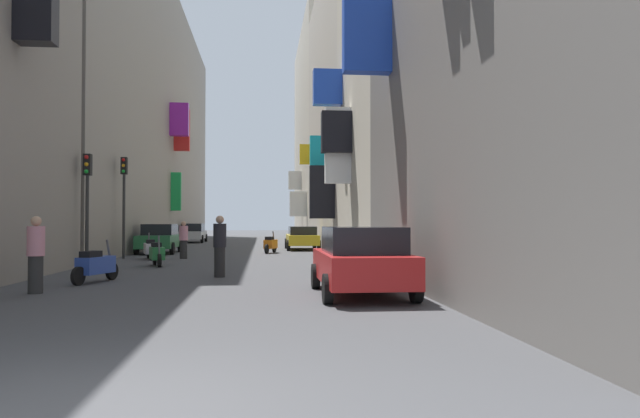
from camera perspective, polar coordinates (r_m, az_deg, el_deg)
The scene contains 18 objects.
ground_plane at distance 34.88m, azimuth -8.12°, elevation -3.90°, with size 140.00×140.00×0.00m, color #424244.
building_left_mid_b at distance 44.90m, azimuth -17.98°, elevation 8.76°, with size 7.28×43.23×18.75m.
building_right_mid_a at distance 24.27m, azimuth 10.17°, elevation 11.02°, with size 7.30×8.53×13.56m.
building_right_mid_b at distance 36.93m, azimuth 4.65°, elevation 9.49°, with size 7.24×17.25×17.01m.
building_right_mid_c at distance 55.56m, azimuth 1.14°, elevation 7.26°, with size 7.39×20.48×19.69m.
parked_car_green at distance 30.55m, azimuth -15.68°, elevation -2.79°, with size 1.90×4.01×1.49m.
parked_car_silver at distance 45.47m, azimuth -12.54°, elevation -2.30°, with size 1.92×4.50×1.46m.
parked_car_red at distance 12.70m, azimuth 4.13°, elevation -5.05°, with size 1.96×3.98×1.51m.
parked_car_yellow at distance 33.05m, azimuth -1.79°, elevation -2.82°, with size 1.87×4.32×1.34m.
scooter_blue at distance 16.43m, azimuth -21.43°, elevation -5.23°, with size 0.80×1.89×1.13m.
scooter_orange at distance 29.51m, azimuth -4.95°, elevation -3.50°, with size 0.74×1.73×1.13m.
scooter_green at distance 21.78m, azimuth -15.91°, elevation -4.26°, with size 0.74×1.75×1.13m.
scooter_white at distance 25.67m, azimuth -16.56°, elevation -3.79°, with size 0.74×1.92×1.13m.
pedestrian_crossing at distance 14.50m, azimuth -26.43°, elevation -4.10°, with size 0.47×0.47×1.75m.
pedestrian_near_left at distance 17.03m, azimuth -9.94°, elevation -3.67°, with size 0.54×0.54×1.80m.
pedestrian_near_right at distance 25.82m, azimuth -13.42°, elevation -3.00°, with size 0.49×0.49×1.65m.
traffic_light_near_corner at distance 21.58m, azimuth -22.15°, elevation 1.78°, with size 0.26×0.34×3.99m.
traffic_light_far_corner at distance 26.56m, azimuth -18.92°, elevation 1.82°, with size 0.26×0.34×4.45m.
Camera 1 is at (1.50, -4.81, 1.63)m, focal length 32.17 mm.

